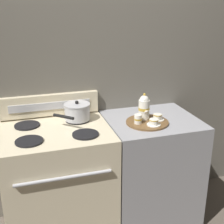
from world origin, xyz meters
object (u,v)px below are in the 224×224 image
(stove, at_px, (59,183))
(teapot, at_px, (144,107))
(saucepan, at_px, (77,112))
(teacup_left, at_px, (154,122))
(creamer_jug, at_px, (138,119))
(serving_tray, at_px, (147,122))
(teacup_right, at_px, (157,117))

(stove, xyz_separation_m, teapot, (0.68, -0.01, 0.55))
(saucepan, bearing_deg, teacup_left, -29.00)
(teapot, xyz_separation_m, creamer_jug, (-0.08, -0.07, -0.06))
(serving_tray, relative_size, teapot, 1.56)
(stove, relative_size, teapot, 4.33)
(teapot, distance_m, teacup_left, 0.16)
(teacup_left, relative_size, teacup_right, 1.00)
(saucepan, bearing_deg, creamer_jug, -27.89)
(teacup_left, bearing_deg, teapot, 99.66)
(serving_tray, bearing_deg, stove, 174.64)
(saucepan, xyz_separation_m, teacup_right, (0.58, -0.20, -0.04))
(serving_tray, bearing_deg, teacup_right, 5.78)
(teacup_right, bearing_deg, teapot, 153.62)
(teapot, relative_size, teacup_right, 1.99)
(stove, xyz_separation_m, creamer_jug, (0.60, -0.08, 0.49))
(teacup_left, xyz_separation_m, teacup_right, (0.07, 0.09, 0.00))
(serving_tray, distance_m, creamer_jug, 0.09)
(saucepan, bearing_deg, serving_tray, -22.34)
(saucepan, height_order, serving_tray, saucepan)
(teacup_left, xyz_separation_m, creamer_jug, (-0.10, 0.07, 0.01))
(serving_tray, height_order, creamer_jug, creamer_jug)
(stove, relative_size, teacup_left, 8.64)
(stove, height_order, teapot, teapot)
(teacup_left, height_order, teacup_right, same)
(creamer_jug, bearing_deg, serving_tray, 10.65)
(teapot, relative_size, teacup_left, 1.99)
(creamer_jug, bearing_deg, teacup_left, -33.41)
(stove, bearing_deg, teapot, -0.74)
(stove, relative_size, serving_tray, 2.77)
(serving_tray, bearing_deg, teacup_left, -78.28)
(stove, distance_m, serving_tray, 0.82)
(serving_tray, distance_m, teacup_left, 0.09)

